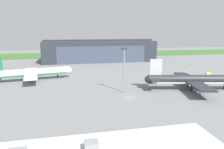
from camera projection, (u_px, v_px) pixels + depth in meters
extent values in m
plane|color=slate|center=(129.00, 97.00, 78.78)|extent=(440.00, 440.00, 0.00)
cube|color=#3E6C2F|center=(91.00, 54.00, 223.88)|extent=(440.00, 56.00, 0.08)
cube|color=#2D333D|center=(99.00, 51.00, 175.77)|extent=(94.53, 31.64, 17.38)
cube|color=#424C60|center=(102.00, 55.00, 160.85)|extent=(71.85, 0.30, 13.90)
cube|color=#2D333D|center=(99.00, 40.00, 173.80)|extent=(94.53, 7.59, 1.20)
cylinder|color=white|center=(32.00, 72.00, 105.42)|extent=(38.10, 10.41, 3.98)
sphere|color=white|center=(68.00, 70.00, 112.18)|extent=(3.82, 3.82, 3.82)
cube|color=#1E7A42|center=(32.00, 74.00, 105.65)|extent=(35.11, 9.93, 0.70)
cube|color=white|center=(31.00, 77.00, 97.58)|extent=(8.50, 15.51, 0.56)
cube|color=white|center=(31.00, 71.00, 112.94)|extent=(8.50, 15.51, 0.56)
cylinder|color=gray|center=(33.00, 79.00, 99.23)|extent=(4.10, 2.80, 2.19)
cylinder|color=gray|center=(33.00, 73.00, 112.45)|extent=(4.10, 2.80, 2.19)
cylinder|color=black|center=(58.00, 76.00, 110.68)|extent=(0.56, 0.56, 2.26)
cylinder|color=black|center=(30.00, 79.00, 103.64)|extent=(0.56, 0.56, 2.26)
cylinder|color=black|center=(30.00, 78.00, 107.45)|extent=(0.56, 0.56, 2.26)
cylinder|color=#282B33|center=(194.00, 79.00, 88.37)|extent=(40.45, 12.61, 4.14)
sphere|color=#282B33|center=(148.00, 79.00, 88.61)|extent=(3.23, 3.23, 3.23)
cube|color=silver|center=(194.00, 82.00, 88.62)|extent=(37.29, 11.96, 0.72)
cube|color=silver|center=(156.00, 67.00, 87.39)|extent=(5.23, 1.50, 7.03)
cube|color=#282B33|center=(155.00, 80.00, 85.47)|extent=(4.79, 6.43, 0.28)
cube|color=#282B33|center=(152.00, 77.00, 91.52)|extent=(4.79, 6.43, 0.28)
cube|color=#282B33|center=(200.00, 86.00, 79.71)|extent=(9.65, 16.72, 0.56)
cube|color=#282B33|center=(185.00, 76.00, 97.28)|extent=(9.65, 16.72, 0.56)
cylinder|color=gray|center=(201.00, 89.00, 81.23)|extent=(4.32, 3.05, 2.27)
cylinder|color=gray|center=(187.00, 80.00, 96.35)|extent=(4.32, 3.05, 2.27)
cylinder|color=black|center=(224.00, 87.00, 88.92)|extent=(0.56, 0.56, 2.58)
cylinder|color=black|center=(191.00, 88.00, 86.99)|extent=(0.56, 0.56, 2.58)
cylinder|color=black|center=(188.00, 85.00, 91.23)|extent=(0.56, 0.56, 2.58)
cube|color=silver|center=(185.00, 73.00, 116.65)|extent=(1.81, 1.26, 1.93)
cube|color=yellow|center=(183.00, 73.00, 118.72)|extent=(1.85, 2.97, 1.20)
cylinder|color=black|center=(183.00, 75.00, 116.89)|extent=(0.28, 0.84, 0.83)
cylinder|color=black|center=(186.00, 75.00, 117.24)|extent=(0.28, 0.84, 0.83)
cylinder|color=black|center=(181.00, 74.00, 119.29)|extent=(0.28, 0.84, 0.83)
cylinder|color=black|center=(184.00, 74.00, 119.63)|extent=(0.28, 0.84, 0.83)
cube|color=silver|center=(206.00, 74.00, 115.37)|extent=(1.62, 1.89, 1.81)
cube|color=yellow|center=(209.00, 74.00, 116.26)|extent=(3.04, 2.29, 1.67)
cylinder|color=black|center=(205.00, 75.00, 116.42)|extent=(0.97, 0.50, 0.94)
cylinder|color=black|center=(208.00, 76.00, 114.86)|extent=(0.97, 0.50, 0.94)
cylinder|color=black|center=(208.00, 75.00, 117.48)|extent=(0.97, 0.50, 0.94)
cylinder|color=black|center=(211.00, 75.00, 115.91)|extent=(0.97, 0.50, 0.94)
cube|color=gray|center=(91.00, 146.00, 30.77)|extent=(2.16, 1.80, 1.44)
cylinder|color=#99999E|center=(124.00, 72.00, 83.26)|extent=(0.44, 0.44, 18.17)
cube|color=#333338|center=(124.00, 49.00, 81.25)|extent=(2.40, 0.50, 0.80)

